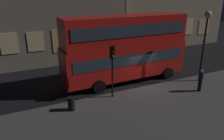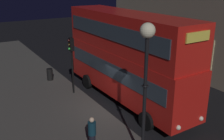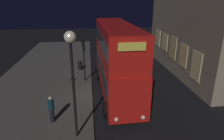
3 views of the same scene
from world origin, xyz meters
name	(u,v)px [view 2 (image 2 of 3)]	position (x,y,z in m)	size (l,w,h in m)	color
ground_plane	(113,110)	(0.00, 0.00, 0.00)	(80.00, 80.00, 0.00)	black
sidewalk_slab	(31,132)	(0.00, -4.88, 0.06)	(44.00, 8.85, 0.12)	#4C4944
double_decker_bus	(126,53)	(-0.88, 1.52, 3.09)	(10.89, 2.90, 5.56)	red
traffic_light_near_kerb	(72,54)	(-3.31, -1.08, 2.84)	(0.33, 0.37, 3.77)	black
street_lamp	(146,58)	(4.71, -1.41, 4.62)	(0.58, 0.58, 5.81)	black
pedestrian	(92,135)	(3.16, -2.98, 1.01)	(0.36, 0.36, 1.72)	black
litter_bin	(50,74)	(-6.49, -1.63, 0.57)	(0.45, 0.45, 0.90)	black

